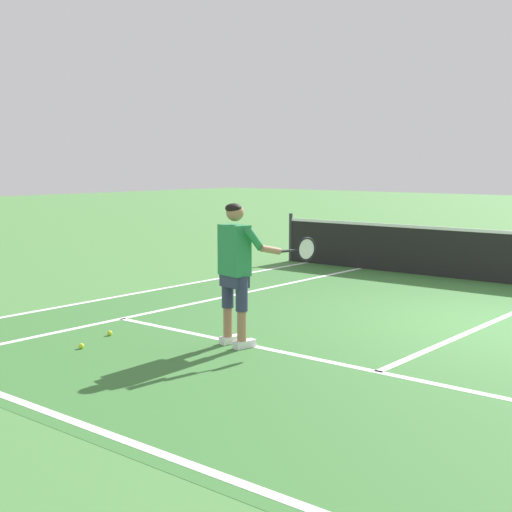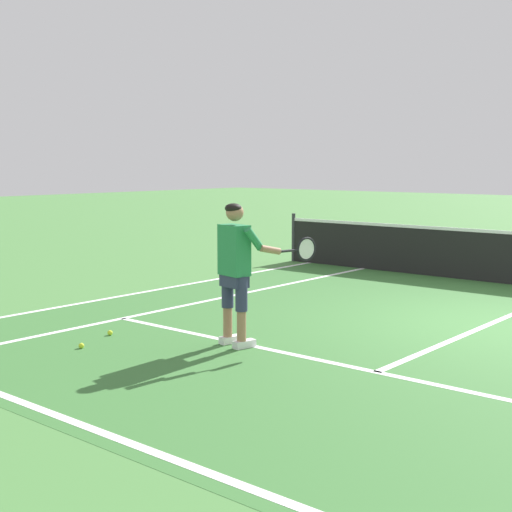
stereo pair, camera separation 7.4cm
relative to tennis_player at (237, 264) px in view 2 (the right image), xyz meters
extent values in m
plane|color=#477F3D|center=(1.87, 3.12, -0.99)|extent=(80.00, 80.00, 0.00)
cube|color=#387033|center=(1.87, 1.84, -0.99)|extent=(10.98, 9.73, 0.00)
cube|color=white|center=(1.87, -2.83, -0.99)|extent=(10.98, 0.10, 0.01)
cube|color=white|center=(1.87, 0.10, -0.99)|extent=(8.23, 0.10, 0.01)
cube|color=white|center=(1.87, 3.30, -0.99)|extent=(0.10, 6.40, 0.01)
cube|color=white|center=(-2.25, 1.84, -0.99)|extent=(0.10, 9.33, 0.01)
cube|color=white|center=(-3.62, 1.84, -0.99)|extent=(0.10, 9.33, 0.01)
cylinder|color=#333338|center=(-4.07, 6.50, -0.45)|extent=(0.08, 0.08, 1.07)
cube|color=white|center=(-0.14, 0.04, -0.94)|extent=(0.17, 0.30, 0.09)
cube|color=white|center=(0.13, -0.02, -0.94)|extent=(0.17, 0.30, 0.09)
cylinder|color=#A37556|center=(-0.15, 0.00, -0.72)|extent=(0.11, 0.11, 0.36)
cylinder|color=#2D3351|center=(-0.15, 0.00, -0.33)|extent=(0.14, 0.14, 0.41)
cylinder|color=#A37556|center=(0.12, -0.06, -0.72)|extent=(0.11, 0.11, 0.36)
cylinder|color=#2D3351|center=(0.12, -0.06, -0.33)|extent=(0.14, 0.14, 0.41)
cube|color=#2D3351|center=(-0.01, -0.03, -0.17)|extent=(0.37, 0.27, 0.20)
cube|color=#28844C|center=(-0.01, -0.03, 0.17)|extent=(0.42, 0.30, 0.60)
cylinder|color=#A37556|center=(-0.25, 0.02, 0.12)|extent=(0.09, 0.09, 0.62)
cylinder|color=#28844C|center=(0.26, 0.01, 0.32)|extent=(0.14, 0.27, 0.29)
cylinder|color=#A37556|center=(0.35, 0.20, 0.18)|extent=(0.14, 0.30, 0.14)
sphere|color=#A37556|center=(-0.01, -0.02, 0.62)|extent=(0.21, 0.21, 0.21)
ellipsoid|color=black|center=(-0.02, -0.04, 0.67)|extent=(0.24, 0.24, 0.12)
cylinder|color=#232326|center=(0.41, 0.41, 0.15)|extent=(0.07, 0.20, 0.03)
cylinder|color=black|center=(0.44, 0.56, 0.15)|extent=(0.04, 0.10, 0.02)
torus|color=black|center=(0.48, 0.74, 0.15)|extent=(0.09, 0.29, 0.30)
cylinder|color=silver|center=(0.48, 0.74, 0.15)|extent=(0.06, 0.24, 0.25)
sphere|color=#CCE02D|center=(-1.32, -1.28, -0.96)|extent=(0.07, 0.07, 0.07)
sphere|color=#CCE02D|center=(-1.59, -0.65, -0.96)|extent=(0.07, 0.07, 0.07)
camera|label=1|loc=(5.58, -6.39, 1.19)|focal=50.76mm
camera|label=2|loc=(5.63, -6.34, 1.19)|focal=50.76mm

